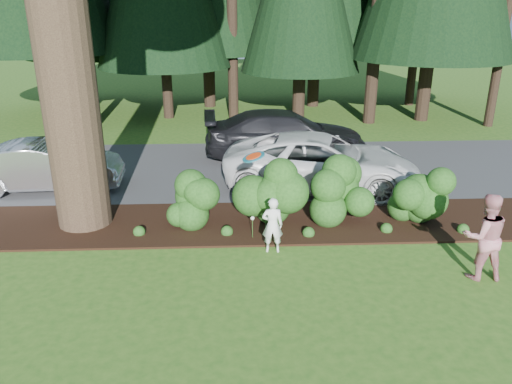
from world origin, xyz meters
TOP-DOWN VIEW (x-y plane):
  - ground at (0.00, 0.00)m, footprint 80.00×80.00m
  - mulch_bed at (0.00, 3.25)m, footprint 16.00×2.50m
  - driveway at (0.00, 7.50)m, footprint 22.00×6.00m
  - shrub_row at (0.77, 3.14)m, footprint 6.53×1.60m
  - lily_cluster at (-0.30, 2.40)m, footprint 0.69×0.09m
  - car_silver_wagon at (-6.31, 5.82)m, footprint 4.27×1.77m
  - car_white_suv at (1.49, 5.63)m, footprint 5.86×3.52m
  - car_dark_suv at (0.75, 8.67)m, footprint 5.57×2.51m
  - child at (-0.20, 1.80)m, footprint 0.46×0.31m
  - adult at (3.75, 0.56)m, footprint 0.87×0.70m
  - frisbee at (-0.59, 2.01)m, footprint 0.47×0.47m

SIDE VIEW (x-z plane):
  - ground at x=0.00m, z-range 0.00..0.00m
  - driveway at x=0.00m, z-range 0.00..0.03m
  - mulch_bed at x=0.00m, z-range 0.00..0.05m
  - lily_cluster at x=-0.30m, z-range 0.21..0.78m
  - child at x=-0.20m, z-range 0.00..1.24m
  - car_silver_wagon at x=-6.31m, z-range 0.03..1.40m
  - car_white_suv at x=1.49m, z-range 0.03..1.55m
  - shrub_row at x=0.77m, z-range 0.00..1.61m
  - car_dark_suv at x=0.75m, z-range 0.03..1.61m
  - adult at x=3.75m, z-range 0.00..1.74m
  - frisbee at x=-0.59m, z-range 1.98..2.17m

